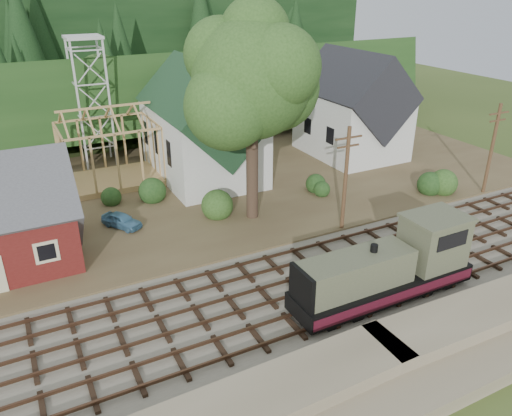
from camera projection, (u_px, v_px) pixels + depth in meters
name	position (u px, v px, depth m)	size (l,w,h in m)	color
ground	(298.00, 291.00, 29.98)	(140.00, 140.00, 0.00)	#384C1E
embankment	(394.00, 384.00, 23.12)	(64.00, 5.00, 1.60)	#7F7259
railroad_bed	(298.00, 290.00, 29.95)	(64.00, 11.00, 0.16)	#726B5B
village_flat	(192.00, 188.00, 44.45)	(64.00, 26.00, 0.30)	brown
hillside	(126.00, 125.00, 63.89)	(70.00, 28.00, 8.00)	#1E3F19
ridge	(100.00, 101.00, 76.81)	(80.00, 20.00, 12.00)	black
church	(203.00, 125.00, 44.53)	(8.40, 15.17, 13.00)	silver
farmhouse	(352.00, 111.00, 50.77)	(8.40, 10.80, 10.60)	silver
timber_frame	(110.00, 151.00, 43.88)	(8.20, 6.20, 6.99)	tan
lattice_tower	(86.00, 63.00, 45.89)	(3.20, 3.20, 12.12)	silver
big_tree	(253.00, 87.00, 34.74)	(10.90, 8.40, 14.70)	#38281E
telegraph_pole_near	(346.00, 178.00, 35.31)	(2.20, 0.28, 8.00)	#4C331E
telegraph_pole_far	(492.00, 148.00, 41.55)	(2.20, 0.28, 8.00)	#4C331E
locomotive	(390.00, 269.00, 28.48)	(11.24, 2.81, 4.52)	black
car_blue	(122.00, 220.00, 36.85)	(1.29, 3.22, 1.10)	teal
car_red	(359.00, 146.00, 53.06)	(2.07, 4.49, 1.25)	#AF0E13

